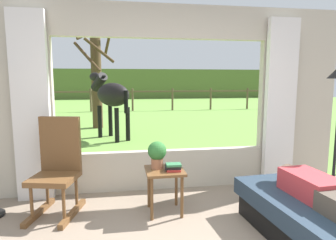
# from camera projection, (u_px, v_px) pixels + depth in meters

# --- Properties ---
(back_wall_with_window) EXTENTS (5.20, 0.12, 2.55)m
(back_wall_with_window) POSITION_uv_depth(u_px,v_px,m) (163.00, 101.00, 4.06)
(back_wall_with_window) COLOR #BCB29E
(back_wall_with_window) RESTS_ON ground_plane
(curtain_panel_left) EXTENTS (0.44, 0.10, 2.40)m
(curtain_panel_left) POSITION_uv_depth(u_px,v_px,m) (31.00, 108.00, 3.66)
(curtain_panel_left) COLOR silver
(curtain_panel_left) RESTS_ON ground_plane
(curtain_panel_right) EXTENTS (0.44, 0.10, 2.40)m
(curtain_panel_right) POSITION_uv_depth(u_px,v_px,m) (280.00, 104.00, 4.20)
(curtain_panel_right) COLOR silver
(curtain_panel_right) RESTS_ON ground_plane
(outdoor_pasture_lawn) EXTENTS (36.00, 21.68, 0.02)m
(outdoor_pasture_lawn) POSITION_uv_depth(u_px,v_px,m) (132.00, 110.00, 14.89)
(outdoor_pasture_lawn) COLOR olive
(outdoor_pasture_lawn) RESTS_ON ground_plane
(distant_hill_ridge) EXTENTS (36.00, 2.00, 2.40)m
(distant_hill_ridge) POSITION_uv_depth(u_px,v_px,m) (127.00, 84.00, 24.34)
(distant_hill_ridge) COLOR #546831
(distant_hill_ridge) RESTS_ON ground_plane
(recliner_sofa) EXTENTS (1.02, 1.76, 0.42)m
(recliner_sofa) POSITION_uv_depth(u_px,v_px,m) (319.00, 223.00, 2.73)
(recliner_sofa) COLOR black
(recliner_sofa) RESTS_ON ground_plane
(reclining_person) EXTENTS (0.38, 1.44, 0.22)m
(reclining_person) POSITION_uv_depth(u_px,v_px,m) (325.00, 194.00, 2.64)
(reclining_person) COLOR #B23338
(reclining_person) RESTS_ON recliner_sofa
(rocking_chair) EXTENTS (0.60, 0.77, 1.12)m
(rocking_chair) POSITION_uv_depth(u_px,v_px,m) (58.00, 167.00, 3.39)
(rocking_chair) COLOR brown
(rocking_chair) RESTS_ON ground_plane
(side_table) EXTENTS (0.44, 0.44, 0.52)m
(side_table) POSITION_uv_depth(u_px,v_px,m) (165.00, 177.00, 3.38)
(side_table) COLOR brown
(side_table) RESTS_ON ground_plane
(potted_plant) EXTENTS (0.22, 0.22, 0.32)m
(potted_plant) POSITION_uv_depth(u_px,v_px,m) (157.00, 153.00, 3.39)
(potted_plant) COLOR #9E6042
(potted_plant) RESTS_ON side_table
(book_stack) EXTENTS (0.20, 0.15, 0.08)m
(book_stack) POSITION_uv_depth(u_px,v_px,m) (173.00, 167.00, 3.32)
(book_stack) COLOR #B22D28
(book_stack) RESTS_ON side_table
(horse) EXTENTS (1.28, 1.70, 1.73)m
(horse) POSITION_uv_depth(u_px,v_px,m) (111.00, 95.00, 7.49)
(horse) COLOR black
(horse) RESTS_ON outdoor_pasture_lawn
(pasture_tree) EXTENTS (1.27, 1.24, 3.37)m
(pasture_tree) POSITION_uv_depth(u_px,v_px,m) (97.00, 76.00, 9.15)
(pasture_tree) COLOR #4C3823
(pasture_tree) RESTS_ON outdoor_pasture_lawn
(pasture_fence_line) EXTENTS (16.10, 0.10, 1.10)m
(pasture_fence_line) POSITION_uv_depth(u_px,v_px,m) (133.00, 96.00, 14.33)
(pasture_fence_line) COLOR brown
(pasture_fence_line) RESTS_ON outdoor_pasture_lawn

